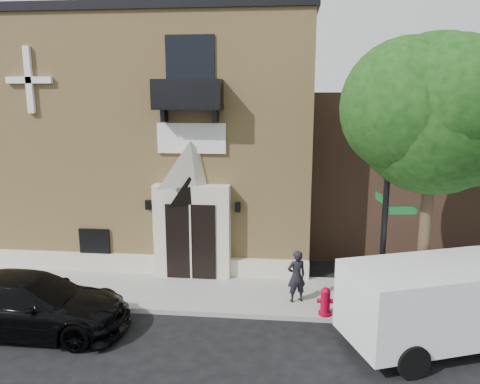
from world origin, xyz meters
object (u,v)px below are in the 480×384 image
object	(u,v)px
street_sign	(385,213)
fire_hydrant	(325,301)
pedestrian_near	(296,276)
dumpster	(476,295)
cargo_van	(457,300)
black_sedan	(29,304)

from	to	relation	value
street_sign	fire_hydrant	xyz separation A→B (m)	(-1.54, -0.18, -2.59)
pedestrian_near	dumpster	bearing A→B (deg)	151.43
street_sign	pedestrian_near	distance (m)	3.28
cargo_van	dumpster	bearing A→B (deg)	32.66
black_sedan	cargo_van	xyz separation A→B (m)	(11.24, 0.47, 0.45)
fire_hydrant	pedestrian_near	world-z (taller)	pedestrian_near
dumpster	pedestrian_near	bearing A→B (deg)	163.52
cargo_van	fire_hydrant	bearing A→B (deg)	142.38
cargo_van	dumpster	size ratio (longest dim) A/B	2.56
cargo_van	pedestrian_near	size ratio (longest dim) A/B	3.58
street_sign	cargo_van	bearing A→B (deg)	-42.31
pedestrian_near	cargo_van	bearing A→B (deg)	133.21
cargo_van	fire_hydrant	xyz separation A→B (m)	(-3.21, 1.00, -0.67)
cargo_van	fire_hydrant	distance (m)	3.43
dumpster	fire_hydrant	bearing A→B (deg)	173.49
fire_hydrant	dumpster	distance (m)	4.20
black_sedan	fire_hydrant	xyz separation A→B (m)	(8.03, 1.47, -0.23)
black_sedan	street_sign	bearing A→B (deg)	-80.67
black_sedan	pedestrian_near	world-z (taller)	pedestrian_near
black_sedan	cargo_van	bearing A→B (deg)	-88.07
black_sedan	dumpster	xyz separation A→B (m)	(12.21, 1.76, 0.05)
black_sedan	fire_hydrant	bearing A→B (deg)	-80.08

